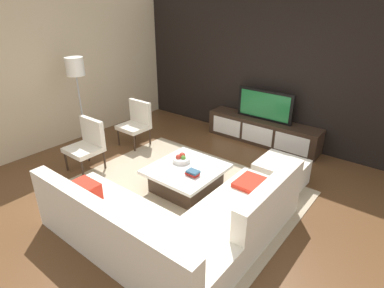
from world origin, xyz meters
TOP-DOWN VIEW (x-y plane):
  - ground_plane at (0.00, 0.00)m, footprint 14.00×14.00m
  - feature_wall_back at (0.00, 2.70)m, footprint 6.40×0.12m
  - side_wall_left at (-3.20, 0.20)m, footprint 0.12×5.20m
  - area_rug at (-0.10, 0.00)m, footprint 3.35×2.59m
  - media_console at (0.00, 2.40)m, footprint 2.30×0.47m
  - television at (0.00, 2.40)m, footprint 1.15×0.06m
  - sectional_couch at (0.53, -0.89)m, footprint 2.51×2.34m
  - coffee_table at (-0.10, 0.10)m, footprint 1.01×1.06m
  - accent_chair_near at (-1.85, -0.40)m, footprint 0.55×0.51m
  - floor_lamp at (-2.57, 0.02)m, footprint 0.32×0.32m
  - ottoman at (0.98, 1.12)m, footprint 0.70×0.70m
  - fruit_bowl at (-0.28, 0.20)m, footprint 0.28×0.28m
  - accent_chair_far at (-1.95, 0.81)m, footprint 0.54×0.50m
  - book_stack at (0.12, -0.02)m, footprint 0.19×0.14m

SIDE VIEW (x-z plane):
  - ground_plane at x=0.00m, z-range 0.00..0.00m
  - area_rug at x=-0.10m, z-range 0.00..0.01m
  - ottoman at x=0.98m, z-range 0.00..0.40m
  - coffee_table at x=-0.10m, z-range 0.01..0.39m
  - media_console at x=0.00m, z-range 0.00..0.50m
  - sectional_couch at x=0.53m, z-range -0.13..0.67m
  - book_stack at x=0.12m, z-range 0.38..0.46m
  - fruit_bowl at x=-0.28m, z-range 0.36..0.50m
  - accent_chair_near at x=-1.85m, z-range 0.06..0.93m
  - accent_chair_far at x=-1.95m, z-range 0.06..0.93m
  - television at x=0.00m, z-range 0.50..1.10m
  - feature_wall_back at x=0.00m, z-range 0.00..2.80m
  - side_wall_left at x=-3.20m, z-range 0.00..2.80m
  - floor_lamp at x=-2.57m, z-range 0.61..2.37m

